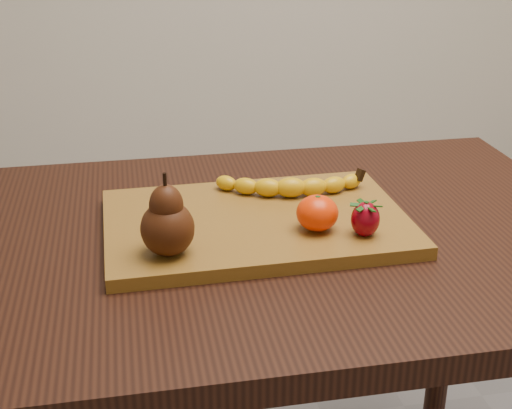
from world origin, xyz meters
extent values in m
cube|color=black|center=(0.00, 0.00, 0.74)|extent=(1.00, 0.70, 0.04)
cylinder|color=black|center=(-0.45, 0.30, 0.36)|extent=(0.05, 0.05, 0.72)
cylinder|color=black|center=(0.45, 0.30, 0.36)|extent=(0.05, 0.05, 0.72)
cube|color=brown|center=(-0.04, 0.01, 0.77)|extent=(0.45, 0.31, 0.02)
ellipsoid|color=#FE3502|center=(0.04, -0.05, 0.81)|extent=(0.08, 0.08, 0.05)
camera|label=1|loc=(-0.22, -0.95, 1.23)|focal=50.00mm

